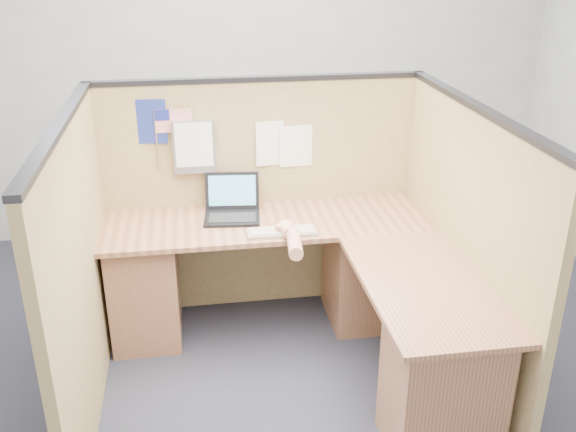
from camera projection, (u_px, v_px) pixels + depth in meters
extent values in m
plane|color=#20212D|center=(284.00, 391.00, 3.52)|extent=(5.00, 5.00, 0.00)
plane|color=#9A9C9F|center=(240.00, 62.00, 5.01)|extent=(5.00, 0.00, 5.00)
cube|color=olive|center=(260.00, 198.00, 4.13)|extent=(2.05, 0.05, 1.50)
cube|color=#232328|center=(258.00, 79.00, 3.83)|extent=(2.05, 0.06, 0.03)
cube|color=olive|center=(81.00, 276.00, 3.17)|extent=(0.05, 1.80, 1.50)
cube|color=#232328|center=(59.00, 126.00, 2.87)|extent=(0.06, 1.80, 0.03)
cube|color=olive|center=(464.00, 248.00, 3.46)|extent=(0.05, 1.80, 1.50)
cube|color=#232328|center=(481.00, 109.00, 3.15)|extent=(0.06, 1.80, 0.03)
cube|color=brown|center=(267.00, 223.00, 3.85)|extent=(1.95, 0.60, 0.03)
cube|color=brown|center=(425.00, 286.00, 3.15)|extent=(0.60, 1.15, 0.03)
cube|color=brown|center=(145.00, 286.00, 3.89)|extent=(0.40, 0.50, 0.70)
cube|color=brown|center=(361.00, 269.00, 4.08)|extent=(0.40, 0.50, 0.70)
cube|color=brown|center=(442.00, 387.00, 3.01)|extent=(0.50, 0.40, 0.70)
cube|color=black|center=(232.00, 218.00, 3.86)|extent=(0.35, 0.28, 0.02)
cube|color=black|center=(230.00, 190.00, 3.95)|extent=(0.34, 0.10, 0.22)
cube|color=teal|center=(230.00, 191.00, 3.94)|extent=(0.29, 0.08, 0.18)
cube|color=gray|center=(282.00, 232.00, 3.67)|extent=(0.40, 0.14, 0.02)
cube|color=silver|center=(282.00, 230.00, 3.66)|extent=(0.36, 0.12, 0.01)
ellipsoid|color=silver|center=(286.00, 230.00, 3.67)|extent=(0.13, 0.09, 0.05)
ellipsoid|color=tan|center=(286.00, 226.00, 3.65)|extent=(0.10, 0.12, 0.05)
cylinder|color=tan|center=(288.00, 232.00, 3.61)|extent=(0.07, 0.05, 0.07)
cylinder|color=tan|center=(295.00, 244.00, 3.47)|extent=(0.11, 0.29, 0.09)
cube|color=navy|center=(149.00, 122.00, 3.80)|extent=(0.20, 0.03, 0.27)
cylinder|color=olive|center=(157.00, 141.00, 3.84)|extent=(0.01, 0.01, 0.38)
cube|color=red|center=(174.00, 121.00, 3.80)|extent=(0.22, 0.00, 0.14)
cube|color=navy|center=(162.00, 115.00, 3.78)|extent=(0.09, 0.00, 0.07)
cube|color=slate|center=(194.00, 147.00, 3.87)|extent=(0.25, 0.05, 0.32)
cube|color=white|center=(194.00, 145.00, 3.84)|extent=(0.22, 0.01, 0.27)
cube|color=white|center=(273.00, 143.00, 3.97)|extent=(0.22, 0.03, 0.28)
cube|color=white|center=(296.00, 146.00, 4.00)|extent=(0.21, 0.01, 0.26)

